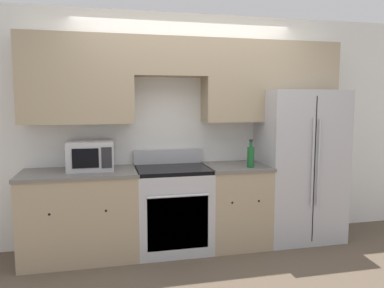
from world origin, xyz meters
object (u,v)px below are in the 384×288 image
(oven_range, at_px, (173,208))
(microwave, at_px, (91,155))
(bottle, at_px, (251,156))
(refrigerator, at_px, (298,165))

(oven_range, relative_size, microwave, 2.30)
(oven_range, height_order, microwave, microwave)
(oven_range, xyz_separation_m, microwave, (-0.85, 0.08, 0.60))
(oven_range, relative_size, bottle, 3.52)
(refrigerator, xyz_separation_m, bottle, (-0.68, -0.22, 0.16))
(oven_range, height_order, bottle, bottle)
(refrigerator, height_order, bottle, refrigerator)
(oven_range, xyz_separation_m, refrigerator, (1.51, 0.05, 0.41))
(oven_range, height_order, refrigerator, refrigerator)
(oven_range, distance_m, microwave, 1.04)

